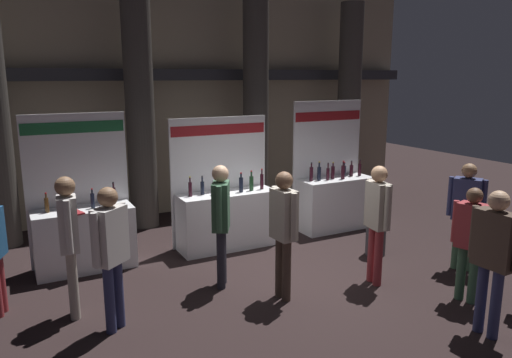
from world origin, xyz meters
name	(u,v)px	position (x,y,z in m)	size (l,w,h in m)	color
ground_plane	(293,277)	(0.00, 0.00, 0.00)	(24.00, 24.00, 0.00)	black
hall_colonnade	(190,92)	(0.00, 4.32, 2.67)	(11.65, 1.28, 5.55)	gray
exhibitor_booth_0	(84,232)	(-2.74, 1.87, 0.61)	(1.58, 0.74, 2.46)	white
exhibitor_booth_1	(227,214)	(-0.32, 1.74, 0.60)	(1.85, 0.66, 2.32)	white
exhibitor_booth_2	(334,197)	(2.05, 1.75, 0.64)	(1.59, 0.66, 2.55)	white
trash_bin	(376,236)	(1.79, 0.18, 0.34)	(0.34, 0.34, 0.68)	#38383D
visitor_0	(111,246)	(-2.73, -0.32, 1.07)	(0.46, 0.44, 1.78)	navy
visitor_1	(221,215)	(-1.08, 0.24, 1.09)	(0.40, 0.51, 1.80)	#23232D
visitor_2	(466,207)	(2.56, -0.96, 1.03)	(0.42, 0.49, 1.72)	#33563D
visitor_3	(494,250)	(1.15, -2.49, 1.06)	(0.23, 0.64, 1.77)	navy
visitor_4	(284,224)	(-0.50, -0.54, 1.07)	(0.25, 0.54, 1.79)	#47382D
visitor_5	(471,235)	(1.68, -1.76, 0.94)	(0.34, 0.51, 1.59)	#33563D
visitor_7	(69,235)	(-3.12, 0.25, 1.09)	(0.26, 0.48, 1.84)	#ADA393
visitor_8	(377,215)	(0.97, -0.73, 1.06)	(0.26, 0.55, 1.78)	maroon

